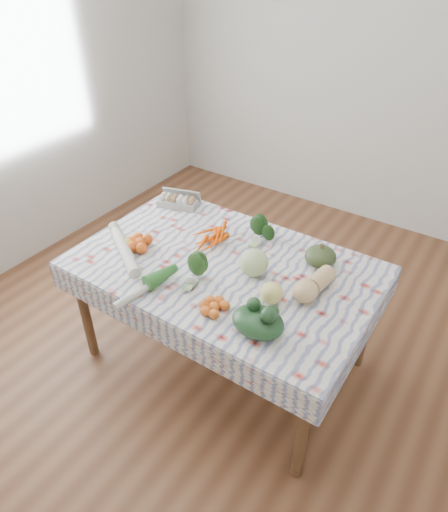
{
  "coord_description": "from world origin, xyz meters",
  "views": [
    {
      "loc": [
        1.13,
        -1.69,
        2.29
      ],
      "look_at": [
        0.0,
        0.0,
        0.82
      ],
      "focal_mm": 32.0,
      "sensor_mm": 36.0,
      "label": 1
    }
  ],
  "objects_px": {
    "dining_table": "(224,276)",
    "butternut_squash": "(314,283)",
    "kabocha_squash": "(321,256)",
    "cabbage": "(254,263)",
    "grapefruit": "(272,293)",
    "egg_carton": "(177,202)"
  },
  "relations": [
    {
      "from": "butternut_squash",
      "to": "kabocha_squash",
      "type": "bearing_deg",
      "value": 114.6
    },
    {
      "from": "cabbage",
      "to": "kabocha_squash",
      "type": "bearing_deg",
      "value": 46.82
    },
    {
      "from": "butternut_squash",
      "to": "egg_carton",
      "type": "bearing_deg",
      "value": 172.92
    },
    {
      "from": "dining_table",
      "to": "butternut_squash",
      "type": "distance_m",
      "value": 0.54
    },
    {
      "from": "kabocha_squash",
      "to": "butternut_squash",
      "type": "relative_size",
      "value": 0.63
    },
    {
      "from": "egg_carton",
      "to": "cabbage",
      "type": "bearing_deg",
      "value": -39.99
    },
    {
      "from": "kabocha_squash",
      "to": "cabbage",
      "type": "xyz_separation_m",
      "value": [
        -0.26,
        -0.28,
        0.02
      ]
    },
    {
      "from": "egg_carton",
      "to": "kabocha_squash",
      "type": "height_order",
      "value": "kabocha_squash"
    },
    {
      "from": "dining_table",
      "to": "kabocha_squash",
      "type": "height_order",
      "value": "kabocha_squash"
    },
    {
      "from": "dining_table",
      "to": "cabbage",
      "type": "height_order",
      "value": "cabbage"
    },
    {
      "from": "dining_table",
      "to": "egg_carton",
      "type": "relative_size",
      "value": 6.01
    },
    {
      "from": "egg_carton",
      "to": "kabocha_squash",
      "type": "bearing_deg",
      "value": -20.28
    },
    {
      "from": "dining_table",
      "to": "egg_carton",
      "type": "bearing_deg",
      "value": 149.54
    },
    {
      "from": "egg_carton",
      "to": "butternut_squash",
      "type": "relative_size",
      "value": 0.97
    },
    {
      "from": "dining_table",
      "to": "grapefruit",
      "type": "distance_m",
      "value": 0.42
    },
    {
      "from": "dining_table",
      "to": "kabocha_squash",
      "type": "distance_m",
      "value": 0.55
    },
    {
      "from": "dining_table",
      "to": "cabbage",
      "type": "bearing_deg",
      "value": 5.36
    },
    {
      "from": "dining_table",
      "to": "kabocha_squash",
      "type": "xyz_separation_m",
      "value": [
        0.44,
        0.3,
        0.14
      ]
    },
    {
      "from": "butternut_squash",
      "to": "grapefruit",
      "type": "bearing_deg",
      "value": -120.14
    },
    {
      "from": "egg_carton",
      "to": "dining_table",
      "type": "bearing_deg",
      "value": -47.01
    },
    {
      "from": "grapefruit",
      "to": "kabocha_squash",
      "type": "bearing_deg",
      "value": 80.34
    },
    {
      "from": "butternut_squash",
      "to": "grapefruit",
      "type": "height_order",
      "value": "butternut_squash"
    }
  ]
}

